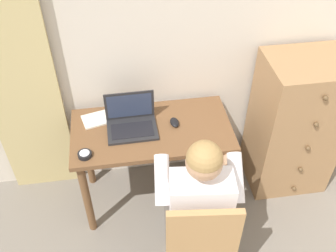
{
  "coord_description": "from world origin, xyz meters",
  "views": [
    {
      "loc": [
        -0.65,
        -0.12,
        2.57
      ],
      "look_at": [
        -0.36,
        1.74,
        0.85
      ],
      "focal_mm": 41.45,
      "sensor_mm": 36.0,
      "label": 1
    }
  ],
  "objects_px": {
    "dresser": "(294,125)",
    "chair": "(200,234)",
    "computer_mouse": "(174,122)",
    "notebook_pad": "(98,119)",
    "desk_clock": "(85,155)",
    "laptop": "(131,121)",
    "desk": "(152,141)",
    "person_seated": "(198,192)"
  },
  "relations": [
    {
      "from": "dresser",
      "to": "chair",
      "type": "relative_size",
      "value": 1.32
    },
    {
      "from": "computer_mouse",
      "to": "notebook_pad",
      "type": "distance_m",
      "value": 0.55
    },
    {
      "from": "computer_mouse",
      "to": "desk_clock",
      "type": "relative_size",
      "value": 1.11
    },
    {
      "from": "dresser",
      "to": "notebook_pad",
      "type": "relative_size",
      "value": 5.47
    },
    {
      "from": "laptop",
      "to": "desk_clock",
      "type": "xyz_separation_m",
      "value": [
        -0.32,
        -0.23,
        -0.04
      ]
    },
    {
      "from": "dresser",
      "to": "laptop",
      "type": "height_order",
      "value": "dresser"
    },
    {
      "from": "desk",
      "to": "computer_mouse",
      "type": "distance_m",
      "value": 0.22
    },
    {
      "from": "computer_mouse",
      "to": "desk_clock",
      "type": "bearing_deg",
      "value": -164.84
    },
    {
      "from": "person_seated",
      "to": "desk",
      "type": "bearing_deg",
      "value": 112.9
    },
    {
      "from": "computer_mouse",
      "to": "person_seated",
      "type": "bearing_deg",
      "value": -88.18
    },
    {
      "from": "chair",
      "to": "desk_clock",
      "type": "bearing_deg",
      "value": 142.11
    },
    {
      "from": "desk_clock",
      "to": "notebook_pad",
      "type": "xyz_separation_m",
      "value": [
        0.09,
        0.35,
        -0.01
      ]
    },
    {
      "from": "desk",
      "to": "chair",
      "type": "distance_m",
      "value": 0.75
    },
    {
      "from": "computer_mouse",
      "to": "dresser",
      "type": "bearing_deg",
      "value": -1.77
    },
    {
      "from": "chair",
      "to": "notebook_pad",
      "type": "bearing_deg",
      "value": 123.63
    },
    {
      "from": "notebook_pad",
      "to": "person_seated",
      "type": "bearing_deg",
      "value": -63.18
    },
    {
      "from": "chair",
      "to": "computer_mouse",
      "type": "height_order",
      "value": "chair"
    },
    {
      "from": "desk",
      "to": "chair",
      "type": "bearing_deg",
      "value": -73.91
    },
    {
      "from": "laptop",
      "to": "desk",
      "type": "bearing_deg",
      "value": -15.45
    },
    {
      "from": "person_seated",
      "to": "laptop",
      "type": "distance_m",
      "value": 0.68
    },
    {
      "from": "notebook_pad",
      "to": "chair",
      "type": "bearing_deg",
      "value": -70.59
    },
    {
      "from": "person_seated",
      "to": "computer_mouse",
      "type": "xyz_separation_m",
      "value": [
        -0.06,
        0.55,
        0.1
      ]
    },
    {
      "from": "computer_mouse",
      "to": "desk_clock",
      "type": "xyz_separation_m",
      "value": [
        -0.62,
        -0.22,
        -0.0
      ]
    },
    {
      "from": "desk",
      "to": "laptop",
      "type": "bearing_deg",
      "value": 164.55
    },
    {
      "from": "person_seated",
      "to": "laptop",
      "type": "bearing_deg",
      "value": 122.32
    },
    {
      "from": "chair",
      "to": "person_seated",
      "type": "relative_size",
      "value": 0.73
    },
    {
      "from": "chair",
      "to": "dresser",
      "type": "bearing_deg",
      "value": 40.49
    },
    {
      "from": "dresser",
      "to": "desk_clock",
      "type": "bearing_deg",
      "value": -170.64
    },
    {
      "from": "chair",
      "to": "notebook_pad",
      "type": "relative_size",
      "value": 4.14
    },
    {
      "from": "dresser",
      "to": "laptop",
      "type": "relative_size",
      "value": 3.35
    },
    {
      "from": "dresser",
      "to": "notebook_pad",
      "type": "distance_m",
      "value": 1.48
    },
    {
      "from": "notebook_pad",
      "to": "desk",
      "type": "bearing_deg",
      "value": -36.49
    },
    {
      "from": "notebook_pad",
      "to": "desk_clock",
      "type": "bearing_deg",
      "value": -118.42
    },
    {
      "from": "dresser",
      "to": "computer_mouse",
      "type": "xyz_separation_m",
      "value": [
        -0.94,
        -0.04,
        0.19
      ]
    },
    {
      "from": "laptop",
      "to": "desk_clock",
      "type": "distance_m",
      "value": 0.4
    },
    {
      "from": "desk",
      "to": "person_seated",
      "type": "xyz_separation_m",
      "value": [
        0.22,
        -0.53,
        0.04
      ]
    },
    {
      "from": "dresser",
      "to": "desk",
      "type": "bearing_deg",
      "value": -176.82
    },
    {
      "from": "dresser",
      "to": "computer_mouse",
      "type": "relative_size",
      "value": 11.48
    },
    {
      "from": "laptop",
      "to": "computer_mouse",
      "type": "height_order",
      "value": "laptop"
    },
    {
      "from": "chair",
      "to": "computer_mouse",
      "type": "bearing_deg",
      "value": 93.1
    },
    {
      "from": "computer_mouse",
      "to": "notebook_pad",
      "type": "height_order",
      "value": "computer_mouse"
    },
    {
      "from": "laptop",
      "to": "computer_mouse",
      "type": "distance_m",
      "value": 0.3
    }
  ]
}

